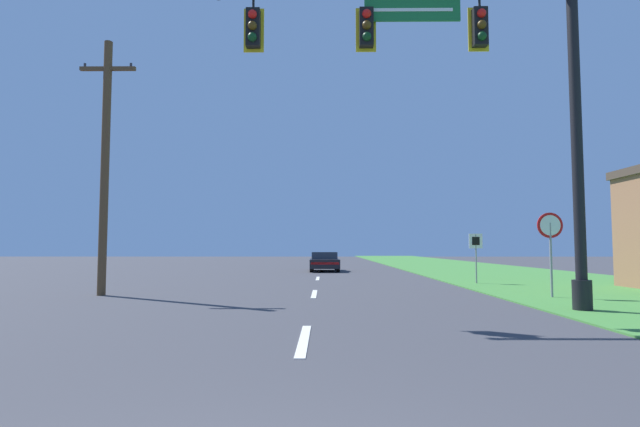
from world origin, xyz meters
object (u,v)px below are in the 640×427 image
object	(u,v)px
utility_pole_near	(105,162)
stop_sign	(550,235)
signal_mast	(479,88)
car_ahead	(324,262)
route_sign_post	(476,247)

from	to	relation	value
utility_pole_near	stop_sign	bearing A→B (deg)	-3.36
signal_mast	utility_pole_near	size ratio (longest dim) A/B	1.10
stop_sign	signal_mast	bearing A→B (deg)	-134.54
car_ahead	stop_sign	world-z (taller)	stop_sign
signal_mast	route_sign_post	size ratio (longest dim) A/B	4.44
utility_pole_near	route_sign_post	bearing A→B (deg)	20.25
utility_pole_near	car_ahead	bearing A→B (deg)	66.45
car_ahead	route_sign_post	bearing A→B (deg)	-60.83
route_sign_post	stop_sign	bearing A→B (deg)	-84.97
route_sign_post	utility_pole_near	size ratio (longest dim) A/B	0.25
car_ahead	route_sign_post	world-z (taller)	route_sign_post
car_ahead	route_sign_post	distance (m)	12.85
car_ahead	stop_sign	bearing A→B (deg)	-68.22
car_ahead	utility_pole_near	world-z (taller)	utility_pole_near
signal_mast	stop_sign	xyz separation A→B (m)	(2.99, 3.03, -3.51)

